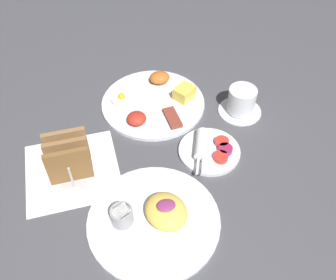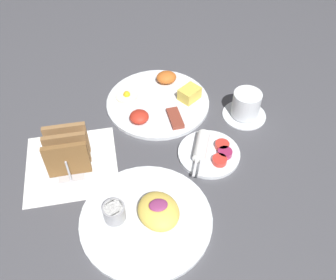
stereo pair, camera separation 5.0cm
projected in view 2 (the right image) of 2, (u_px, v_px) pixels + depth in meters
The scene contains 7 objects.
ground_plane at pixel (147, 161), 0.93m from camera, with size 3.00×3.00×0.00m, color #47474C.
napkin_flat at pixel (72, 165), 0.92m from camera, with size 0.22×0.22×0.00m.
plate_breakfast at pixel (159, 100), 1.07m from camera, with size 0.29×0.29×0.05m.
plate_condiments at pixel (209, 152), 0.93m from camera, with size 0.16×0.16×0.04m.
plate_foreground at pixel (147, 216), 0.80m from camera, with size 0.29×0.29×0.06m.
toast_rack at pixel (68, 151), 0.88m from camera, with size 0.10×0.12×0.10m.
coffee_cup at pixel (246, 106), 1.01m from camera, with size 0.12×0.12×0.08m.
Camera 2 is at (-0.06, -0.59, 0.72)m, focal length 40.00 mm.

